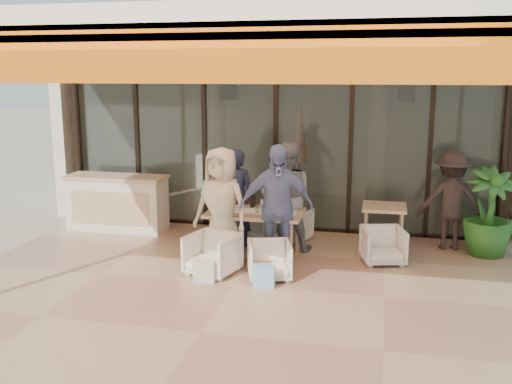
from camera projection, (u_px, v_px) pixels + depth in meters
ground at (235, 287)px, 7.83m from camera, size 70.00×70.00×0.00m
terrace_floor at (235, 286)px, 7.83m from camera, size 8.00×6.00×0.01m
terrace_structure at (227, 42)px, 6.91m from camera, size 8.00×6.00×3.40m
glass_storefront at (276, 145)px, 10.37m from camera, size 8.08×0.10×3.20m
interior_block at (296, 103)px, 12.45m from camera, size 9.05×3.62×3.52m
host_counter at (117, 203)px, 10.52m from camera, size 1.85×0.65×1.04m
dining_table at (255, 215)px, 8.97m from camera, size 1.50×0.90×0.93m
chair_far_left at (244, 219)px, 10.03m from camera, size 0.85×0.82×0.73m
chair_far_right at (291, 223)px, 9.86m from camera, size 0.76×0.73×0.65m
chair_near_left at (212, 252)px, 8.22m from camera, size 0.80×0.77×0.68m
chair_near_right at (269, 259)px, 8.05m from camera, size 0.72×0.70×0.61m
diner_navy at (236, 198)px, 9.46m from camera, size 0.63×0.42×1.67m
diner_grey at (286, 197)px, 9.26m from camera, size 0.97×0.81×1.80m
diner_cream at (221, 207)px, 8.58m from camera, size 1.00×0.79×1.80m
diner_periwinkle at (276, 207)px, 8.40m from camera, size 1.18×0.74×1.87m
tote_bag_cream at (204, 273)px, 7.87m from camera, size 0.30×0.10×0.34m
tote_bag_blue at (264, 277)px, 7.69m from camera, size 0.30×0.10×0.34m
side_table at (384, 212)px, 9.36m from camera, size 0.70×0.70×0.74m
side_chair at (383, 244)px, 8.71m from camera, size 0.73×0.71×0.63m
standing_woman at (451, 201)px, 9.32m from camera, size 1.09×0.66×1.65m
potted_palm at (489, 212)px, 9.00m from camera, size 1.01×1.01×1.43m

